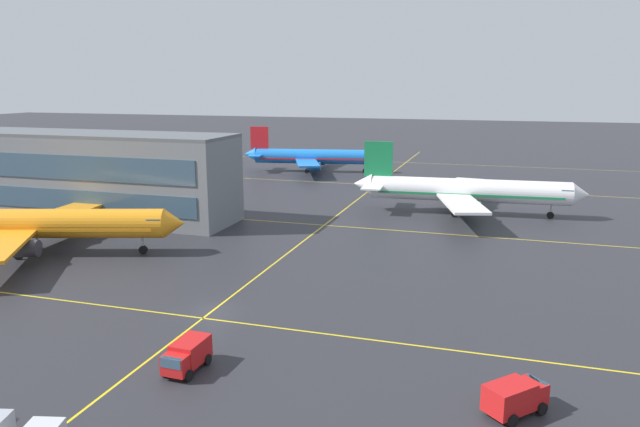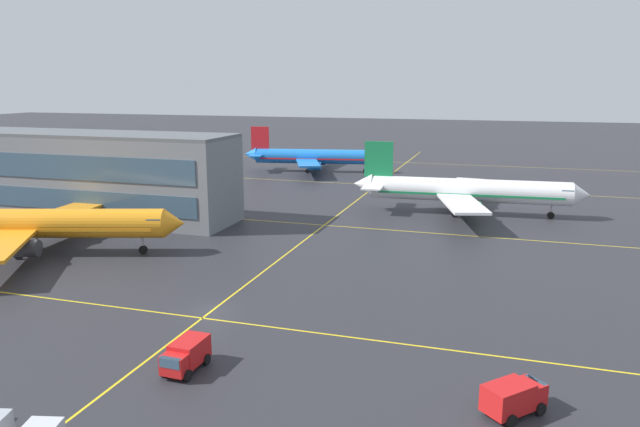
% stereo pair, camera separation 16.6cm
% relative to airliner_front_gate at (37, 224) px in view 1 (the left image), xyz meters
% --- Properties ---
extents(ground_plane, '(600.00, 600.00, 0.00)m').
position_rel_airliner_front_gate_xyz_m(ground_plane, '(28.52, -10.21, -3.72)').
color(ground_plane, '#28282D').
extents(airliner_front_gate, '(34.34, 29.33, 10.90)m').
position_rel_airliner_front_gate_xyz_m(airliner_front_gate, '(0.00, 0.00, 0.00)').
color(airliner_front_gate, orange).
rests_on(airliner_front_gate, ground).
extents(airliner_second_row, '(35.93, 30.92, 11.17)m').
position_rel_airliner_front_gate_xyz_m(airliner_second_row, '(47.41, 37.96, 0.09)').
color(airliner_second_row, white).
rests_on(airliner_second_row, ground).
extents(airliner_third_row, '(33.23, 28.29, 10.36)m').
position_rel_airliner_front_gate_xyz_m(airliner_third_row, '(10.69, 74.67, -0.18)').
color(airliner_third_row, blue).
rests_on(airliner_third_row, ground).
extents(taxiway_markings, '(158.35, 161.20, 0.01)m').
position_rel_airliner_front_gate_xyz_m(taxiway_markings, '(28.52, 42.74, -3.72)').
color(taxiway_markings, yellow).
rests_on(taxiway_markings, ground).
extents(service_truck_red_van, '(4.14, 4.27, 2.10)m').
position_rel_airliner_front_gate_xyz_m(service_truck_red_van, '(54.52, -20.23, -2.55)').
color(service_truck_red_van, red).
rests_on(service_truck_red_van, ground).
extents(service_truck_catering, '(2.28, 4.18, 2.10)m').
position_rel_airliner_front_gate_xyz_m(service_truck_catering, '(32.09, -21.21, -2.55)').
color(service_truck_catering, red).
rests_on(service_truck_catering, ground).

